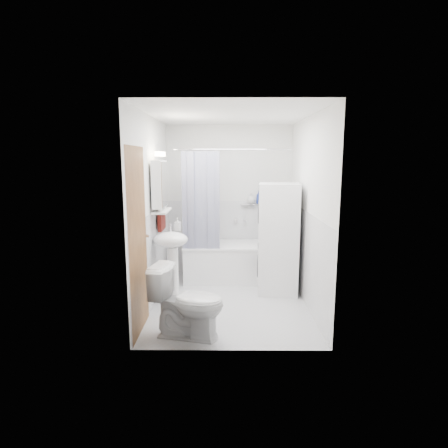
{
  "coord_description": "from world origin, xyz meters",
  "views": [
    {
      "loc": [
        -0.05,
        -4.73,
        1.86
      ],
      "look_at": [
        -0.08,
        0.15,
        1.02
      ],
      "focal_mm": 30.0,
      "sensor_mm": 36.0,
      "label": 1
    }
  ],
  "objects_px": {
    "washer_dryer": "(278,239)",
    "toilet": "(188,302)",
    "bathtub": "(233,260)",
    "sink": "(171,251)"
  },
  "relations": [
    {
      "from": "bathtub",
      "to": "washer_dryer",
      "type": "height_order",
      "value": "washer_dryer"
    },
    {
      "from": "sink",
      "to": "toilet",
      "type": "distance_m",
      "value": 1.04
    },
    {
      "from": "bathtub",
      "to": "washer_dryer",
      "type": "relative_size",
      "value": 0.97
    },
    {
      "from": "sink",
      "to": "washer_dryer",
      "type": "distance_m",
      "value": 1.5
    },
    {
      "from": "bathtub",
      "to": "toilet",
      "type": "height_order",
      "value": "toilet"
    },
    {
      "from": "washer_dryer",
      "to": "toilet",
      "type": "bearing_deg",
      "value": -122.77
    },
    {
      "from": "toilet",
      "to": "bathtub",
      "type": "bearing_deg",
      "value": -2.38
    },
    {
      "from": "sink",
      "to": "washer_dryer",
      "type": "bearing_deg",
      "value": 16.96
    },
    {
      "from": "toilet",
      "to": "sink",
      "type": "bearing_deg",
      "value": 30.05
    },
    {
      "from": "sink",
      "to": "bathtub",
      "type": "bearing_deg",
      "value": 50.49
    }
  ]
}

